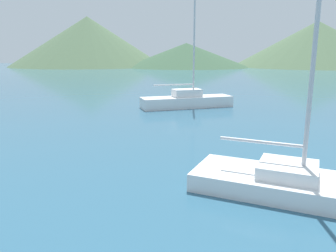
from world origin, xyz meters
The scene contains 5 objects.
sailboat_inner centered at (3.77, 11.55, 0.40)m, with size 5.50×2.97×8.67m.
sailboat_middle centered at (-2.11, 25.81, 0.57)m, with size 6.62×5.11×11.57m.
hill_west centered at (-49.69, 99.34, 7.68)m, with size 48.36×48.36×15.36m.
hill_central centered at (-17.77, 99.48, 3.49)m, with size 37.34×37.34×6.98m.
hill_east centered at (19.56, 112.30, 6.74)m, with size 49.30×49.30×13.49m.
Camera 1 is at (2.78, 2.31, 3.88)m, focal length 35.00 mm.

